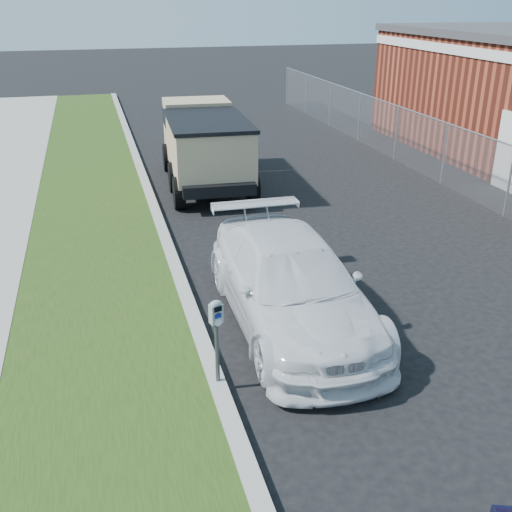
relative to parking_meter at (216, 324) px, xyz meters
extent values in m
plane|color=black|center=(2.58, 1.27, -1.07)|extent=(120.00, 120.00, 0.00)
cube|color=gray|center=(-0.02, 3.27, -1.00)|extent=(0.25, 50.00, 0.15)
cube|color=#1B3A10|center=(-1.62, 3.27, -1.01)|extent=(3.00, 50.00, 0.13)
plane|color=slate|center=(8.58, 8.27, -0.17)|extent=(0.00, 30.00, 30.00)
cylinder|color=#8F949C|center=(8.58, 8.27, 0.73)|extent=(0.04, 30.00, 0.04)
cylinder|color=#8F949C|center=(8.58, 5.27, -0.17)|extent=(0.06, 0.06, 1.80)
cylinder|color=#8F949C|center=(8.58, 8.27, -0.17)|extent=(0.06, 0.06, 1.80)
cylinder|color=#8F949C|center=(8.58, 11.27, -0.17)|extent=(0.06, 0.06, 1.80)
cylinder|color=#8F949C|center=(8.58, 14.27, -0.17)|extent=(0.06, 0.06, 1.80)
cylinder|color=#8F949C|center=(8.58, 17.27, -0.17)|extent=(0.06, 0.06, 1.80)
cylinder|color=#8F949C|center=(8.58, 20.27, -0.17)|extent=(0.06, 0.06, 1.80)
cylinder|color=#8F949C|center=(8.58, 23.27, -0.17)|extent=(0.06, 0.06, 1.80)
cube|color=silver|center=(10.06, 9.27, 2.53)|extent=(0.06, 14.00, 0.30)
cube|color=silver|center=(10.03, 7.27, 0.03)|extent=(0.08, 1.10, 2.20)
cylinder|color=#3F4247|center=(0.00, 0.00, -0.47)|extent=(0.08, 0.08, 0.95)
cube|color=gray|center=(0.00, 0.00, 0.17)|extent=(0.20, 0.16, 0.29)
ellipsoid|color=gray|center=(0.00, 0.00, 0.31)|extent=(0.21, 0.16, 0.11)
cube|color=black|center=(0.02, -0.06, 0.26)|extent=(0.11, 0.04, 0.08)
cube|color=navy|center=(0.02, -0.06, 0.16)|extent=(0.10, 0.04, 0.07)
cylinder|color=silver|center=(0.02, -0.06, 0.05)|extent=(0.10, 0.04, 0.10)
cube|color=#3F4247|center=(0.02, -0.06, 0.18)|extent=(0.04, 0.02, 0.05)
imported|color=silver|center=(1.60, 1.55, -0.33)|extent=(2.12, 5.13, 1.49)
cube|color=black|center=(1.76, 9.97, -0.45)|extent=(2.19, 5.59, 0.30)
cube|color=tan|center=(1.87, 11.94, 0.26)|extent=(2.10, 1.66, 1.72)
cube|color=black|center=(1.87, 11.94, 0.60)|extent=(2.13, 1.68, 0.52)
cube|color=tan|center=(1.72, 9.28, 0.26)|extent=(2.26, 3.72, 1.37)
cube|color=black|center=(1.72, 9.28, 0.97)|extent=(2.35, 3.81, 0.10)
cube|color=black|center=(1.92, 12.76, -0.51)|extent=(2.06, 0.24, 0.26)
cylinder|color=black|center=(0.88, 11.91, -0.64)|extent=(0.32, 0.87, 0.86)
cylinder|color=black|center=(2.85, 11.80, -0.64)|extent=(0.32, 0.87, 0.86)
cylinder|color=black|center=(0.75, 9.60, -0.64)|extent=(0.32, 0.87, 0.86)
cylinder|color=black|center=(2.72, 9.49, -0.64)|extent=(0.32, 0.87, 0.86)
cylinder|color=black|center=(0.66, 8.05, -0.64)|extent=(0.32, 0.87, 0.86)
cylinder|color=black|center=(2.63, 7.94, -0.64)|extent=(0.32, 0.87, 0.86)
camera|label=1|loc=(-1.35, -7.01, 4.13)|focal=42.00mm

